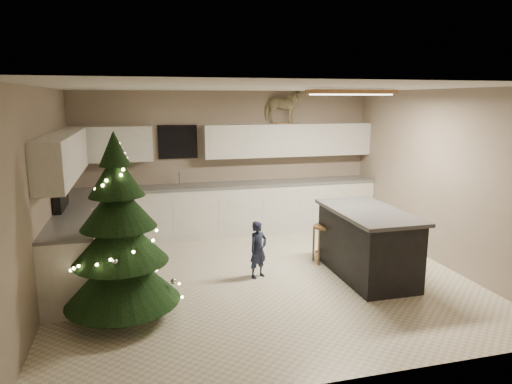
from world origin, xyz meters
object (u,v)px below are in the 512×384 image
island (367,243)px  christmas_tree (120,244)px  bar_stool (323,235)px  rocking_horse (282,106)px  toddler (258,250)px

island → christmas_tree: size_ratio=0.80×
bar_stool → christmas_tree: bearing=-159.5°
island → christmas_tree: christmas_tree is taller
christmas_tree → rocking_horse: rocking_horse is taller
christmas_tree → toddler: (1.79, 0.76, -0.47)m
island → toddler: 1.53m
toddler → rocking_horse: 3.19m
toddler → rocking_horse: rocking_horse is taller
bar_stool → christmas_tree: size_ratio=0.27×
christmas_tree → rocking_horse: size_ratio=2.76×
island → bar_stool: bearing=120.2°
christmas_tree → rocking_horse: bearing=46.9°
rocking_horse → christmas_tree: bearing=157.7°
bar_stool → rocking_horse: size_ratio=0.75×
christmas_tree → bar_stool: bearing=20.5°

